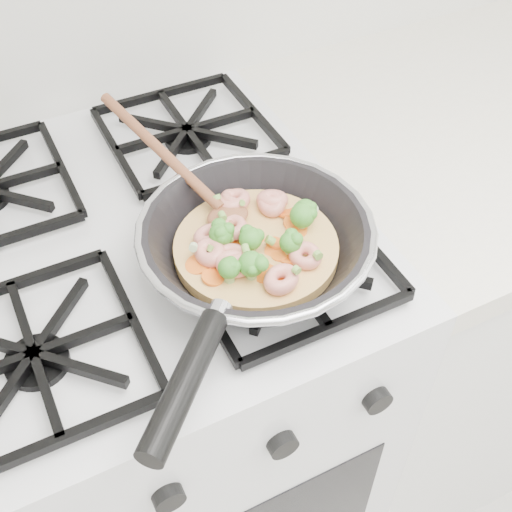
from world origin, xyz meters
name	(u,v)px	position (x,y,z in m)	size (l,w,h in m)	color
stove	(161,411)	(0.00, 1.70, 0.46)	(0.60, 0.60, 0.92)	white
counter_right	(509,267)	(0.80, 1.70, 0.45)	(1.00, 0.60, 0.90)	white
skillet	(254,243)	(0.12, 1.56, 0.96)	(0.36, 0.51, 0.09)	black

